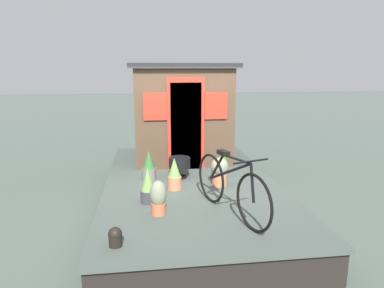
# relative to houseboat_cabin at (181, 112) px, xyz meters

# --- Properties ---
(ground_plane) EXTENTS (60.00, 60.00, 0.00)m
(ground_plane) POSITION_rel_houseboat_cabin_xyz_m (-1.59, 0.00, -1.55)
(ground_plane) COLOR #47564C
(houseboat_deck) EXTENTS (5.40, 2.99, 0.51)m
(houseboat_deck) POSITION_rel_houseboat_cabin_xyz_m (-1.59, 0.00, -1.29)
(houseboat_deck) COLOR #424C47
(houseboat_deck) RESTS_ON ground_plane
(houseboat_cabin) EXTENTS (1.99, 2.17, 2.06)m
(houseboat_cabin) POSITION_rel_houseboat_cabin_xyz_m (0.00, 0.00, 0.00)
(houseboat_cabin) COLOR #4C3828
(houseboat_cabin) RESTS_ON houseboat_deck
(bicycle) EXTENTS (1.72, 0.68, 0.88)m
(bicycle) POSITION_rel_houseboat_cabin_xyz_m (-3.18, -0.34, -0.64)
(bicycle) COLOR black
(bicycle) RESTS_ON houseboat_deck
(potted_plant_basil) EXTENTS (0.26, 0.26, 0.53)m
(potted_plant_basil) POSITION_rel_houseboat_cabin_xyz_m (-1.46, 0.74, -0.79)
(potted_plant_basil) COLOR slate
(potted_plant_basil) RESTS_ON houseboat_deck
(potted_plant_geranium) EXTENTS (0.23, 0.23, 0.54)m
(potted_plant_geranium) POSITION_rel_houseboat_cabin_xyz_m (-2.05, 0.33, -0.79)
(potted_plant_geranium) COLOR #C6754C
(potted_plant_geranium) RESTS_ON houseboat_deck
(potted_plant_thyme) EXTENTS (0.23, 0.23, 0.48)m
(potted_plant_thyme) POSITION_rel_houseboat_cabin_xyz_m (-3.03, 0.63, -0.80)
(potted_plant_thyme) COLOR #B2603D
(potted_plant_thyme) RESTS_ON houseboat_deck
(potted_plant_rosemary) EXTENTS (0.23, 0.23, 0.54)m
(potted_plant_rosemary) POSITION_rel_houseboat_cabin_xyz_m (-2.58, 0.76, -0.78)
(potted_plant_rosemary) COLOR #38383D
(potted_plant_rosemary) RESTS_ON houseboat_deck
(potted_plant_sage) EXTENTS (0.30, 0.30, 0.49)m
(potted_plant_sage) POSITION_rel_houseboat_cabin_xyz_m (-1.96, -0.45, -0.78)
(potted_plant_sage) COLOR #C6754C
(potted_plant_sage) RESTS_ON houseboat_deck
(potted_plant_mint) EXTENTS (0.22, 0.22, 0.38)m
(potted_plant_mint) POSITION_rel_houseboat_cabin_xyz_m (-1.44, -0.60, -0.83)
(potted_plant_mint) COLOR #38383D
(potted_plant_mint) RESTS_ON houseboat_deck
(charcoal_grill) EXTENTS (0.39, 0.39, 0.38)m
(charcoal_grill) POSITION_rel_houseboat_cabin_xyz_m (-1.45, 0.19, -0.77)
(charcoal_grill) COLOR black
(charcoal_grill) RESTS_ON houseboat_deck
(mooring_bollard) EXTENTS (0.16, 0.16, 0.23)m
(mooring_bollard) POSITION_rel_houseboat_cabin_xyz_m (-3.85, 1.15, -0.93)
(mooring_bollard) COLOR black
(mooring_bollard) RESTS_ON houseboat_deck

